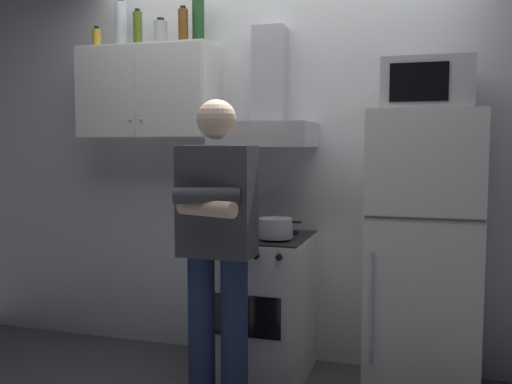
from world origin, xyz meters
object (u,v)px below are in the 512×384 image
object	(u,v)px
person_standing	(217,246)
stove_oven	(260,305)
range_hood	(266,115)
bottle_spice_jar	(97,39)
bottle_wine_green	(198,22)
refrigerator	(422,254)
microwave	(427,85)
upper_cabinet	(149,93)
bottle_olive_oil	(138,29)
bottle_vodka_clear	(121,25)
bottle_canister_steel	(161,34)
cooking_pot	(276,228)
bottle_beer_brown	(183,27)

from	to	relation	value
person_standing	stove_oven	bearing A→B (deg)	85.28
range_hood	bottle_spice_jar	size ratio (longest dim) A/B	5.08
person_standing	bottle_wine_green	xyz separation A→B (m)	(-0.41, 0.77, 1.29)
person_standing	range_hood	bearing A→B (deg)	86.09
range_hood	bottle_wine_green	distance (m)	0.76
bottle_spice_jar	refrigerator	bearing A→B (deg)	-2.86
stove_oven	bottle_wine_green	size ratio (longest dim) A/B	2.87
refrigerator	microwave	distance (m)	0.94
stove_oven	bottle_wine_green	distance (m)	1.83
stove_oven	upper_cabinet	bearing A→B (deg)	171.10
upper_cabinet	range_hood	world-z (taller)	range_hood
upper_cabinet	bottle_wine_green	bearing A→B (deg)	6.98
bottle_olive_oil	bottle_vodka_clear	distance (m)	0.15
bottle_olive_oil	bottle_vodka_clear	xyz separation A→B (m)	(-0.14, 0.03, 0.04)
bottle_canister_steel	bottle_spice_jar	bearing A→B (deg)	-172.00
upper_cabinet	refrigerator	distance (m)	2.00
microwave	bottle_olive_oil	bearing A→B (deg)	176.42
cooking_pot	bottle_spice_jar	bearing A→B (deg)	170.13
range_hood	person_standing	distance (m)	1.01
upper_cabinet	range_hood	size ratio (longest dim) A/B	1.20
microwave	bottle_vodka_clear	world-z (taller)	bottle_vodka_clear
cooking_pot	bottle_olive_oil	distance (m)	1.61
upper_cabinet	stove_oven	size ratio (longest dim) A/B	1.03
person_standing	bottle_wine_green	size ratio (longest dim) A/B	5.38
stove_oven	bottle_olive_oil	world-z (taller)	bottle_olive_oil
bottle_vodka_clear	bottle_wine_green	distance (m)	0.56
range_hood	bottle_vodka_clear	distance (m)	1.19
bottle_beer_brown	person_standing	bearing A→B (deg)	-55.73
refrigerator	bottle_vodka_clear	size ratio (longest dim) A/B	4.85
upper_cabinet	range_hood	xyz separation A→B (m)	(0.80, 0.00, -0.15)
bottle_canister_steel	bottle_beer_brown	size ratio (longest dim) A/B	0.77
refrigerator	bottle_spice_jar	world-z (taller)	bottle_spice_jar
person_standing	bottle_olive_oil	world-z (taller)	bottle_olive_oil
bottle_wine_green	bottle_beer_brown	distance (m)	0.10
stove_oven	bottle_olive_oil	bearing A→B (deg)	171.34
bottle_olive_oil	bottle_vodka_clear	size ratio (longest dim) A/B	0.75
bottle_vodka_clear	bottle_beer_brown	bearing A→B (deg)	-4.51
bottle_olive_oil	microwave	bearing A→B (deg)	-3.58
upper_cabinet	bottle_olive_oil	world-z (taller)	bottle_olive_oil
bottle_beer_brown	bottle_wine_green	bearing A→B (deg)	22.73
cooking_pot	bottle_vodka_clear	size ratio (longest dim) A/B	0.91
bottle_canister_steel	bottle_spice_jar	world-z (taller)	bottle_canister_steel
upper_cabinet	microwave	xyz separation A→B (m)	(1.75, -0.11, -0.01)
person_standing	cooking_pot	size ratio (longest dim) A/B	5.46
refrigerator	bottle_olive_oil	bearing A→B (deg)	175.84
stove_oven	person_standing	world-z (taller)	person_standing
stove_oven	bottle_canister_steel	world-z (taller)	bottle_canister_steel
bottle_olive_oil	bottle_beer_brown	world-z (taller)	bottle_olive_oil
bottle_olive_oil	bottle_canister_steel	world-z (taller)	bottle_olive_oil
bottle_beer_brown	bottle_canister_steel	bearing A→B (deg)	167.57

